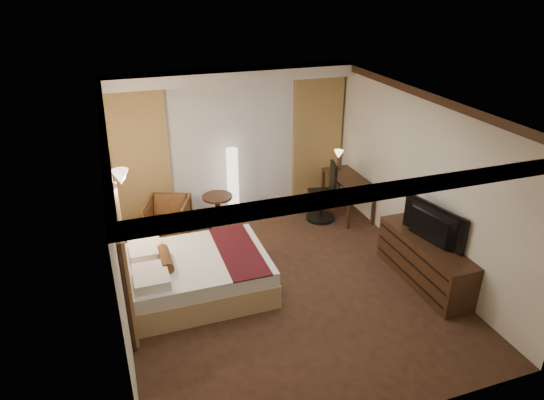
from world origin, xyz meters
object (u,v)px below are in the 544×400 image
object	(u,v)px
side_table	(218,211)
desk	(347,196)
floor_lamp	(233,182)
armchair	(168,216)
bed	(200,274)
office_chair	(321,192)
television	(429,221)
dresser	(424,261)

from	to	relation	value
side_table	desk	world-z (taller)	desk
floor_lamp	armchair	bearing A→B (deg)	-164.06
desk	floor_lamp	bearing A→B (deg)	162.53
bed	armchair	world-z (taller)	armchair
office_chair	television	xyz separation A→B (m)	(0.59, -2.35, 0.46)
desk	office_chair	size ratio (longest dim) A/B	1.09
floor_lamp	desk	world-z (taller)	floor_lamp
desk	television	distance (m)	2.49
bed	side_table	bearing A→B (deg)	69.24
television	side_table	bearing A→B (deg)	30.30
office_chair	armchair	bearing A→B (deg)	-173.28
bed	television	size ratio (longest dim) A/B	1.76
side_table	dresser	bearing A→B (deg)	-47.56
armchair	television	bearing A→B (deg)	-17.31
bed	armchair	size ratio (longest dim) A/B	2.66
bed	desk	distance (m)	3.53
floor_lamp	desk	xyz separation A→B (m)	(2.06, -0.65, -0.30)
side_table	office_chair	distance (m)	1.93
side_table	office_chair	xyz separation A→B (m)	(1.87, -0.37, 0.26)
bed	television	distance (m)	3.37
dresser	floor_lamp	bearing A→B (deg)	124.68
armchair	side_table	xyz separation A→B (m)	(0.90, 0.04, -0.07)
side_table	floor_lamp	size ratio (longest dim) A/B	0.44
bed	floor_lamp	distance (m)	2.51
armchair	desk	world-z (taller)	desk
dresser	television	bearing A→B (deg)	180.00
armchair	dresser	distance (m)	4.32
dresser	television	size ratio (longest dim) A/B	1.61
floor_lamp	bed	bearing A→B (deg)	-116.32
bed	floor_lamp	size ratio (longest dim) A/B	1.46
side_table	television	world-z (taller)	television
side_table	dresser	world-z (taller)	dresser
armchair	office_chair	world-z (taller)	office_chair
side_table	floor_lamp	bearing A→B (deg)	40.62
side_table	floor_lamp	distance (m)	0.63
dresser	office_chair	bearing A→B (deg)	104.68
television	office_chair	bearing A→B (deg)	2.20
armchair	desk	xyz separation A→B (m)	(3.34, -0.28, 0.01)
television	floor_lamp	bearing A→B (deg)	22.50
armchair	dresser	world-z (taller)	armchair
armchair	office_chair	bearing A→B (deg)	14.47
armchair	desk	size ratio (longest dim) A/B	0.61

